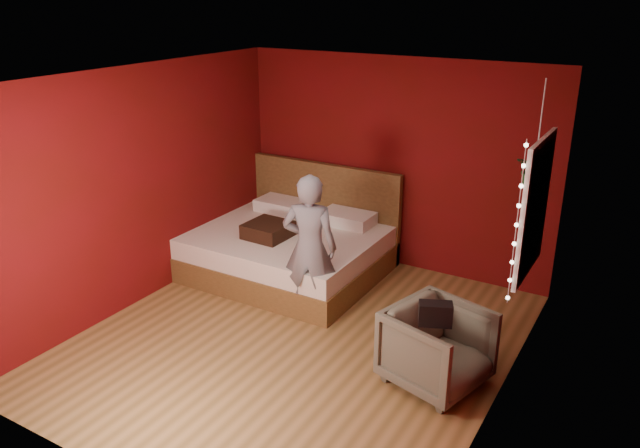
% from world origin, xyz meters
% --- Properties ---
extents(floor, '(4.50, 4.50, 0.00)m').
position_xyz_m(floor, '(0.00, 0.00, 0.00)').
color(floor, olive).
rests_on(floor, ground).
extents(room_walls, '(4.04, 4.54, 2.62)m').
position_xyz_m(room_walls, '(0.00, 0.00, 1.68)').
color(room_walls, '#620A0E').
rests_on(room_walls, ground).
extents(window, '(0.05, 0.97, 1.27)m').
position_xyz_m(window, '(1.97, 0.90, 1.50)').
color(window, white).
rests_on(window, room_walls).
extents(fairy_lights, '(0.04, 0.04, 1.45)m').
position_xyz_m(fairy_lights, '(1.94, 0.37, 1.50)').
color(fairy_lights, silver).
rests_on(fairy_lights, room_walls).
extents(bed, '(2.18, 1.86, 1.20)m').
position_xyz_m(bed, '(-0.94, 1.37, 0.31)').
color(bed, brown).
rests_on(bed, ground).
extents(person, '(0.67, 0.54, 1.59)m').
position_xyz_m(person, '(-0.15, 0.50, 0.80)').
color(person, slate).
rests_on(person, ground).
extents(armchair, '(0.98, 0.97, 0.73)m').
position_xyz_m(armchair, '(1.46, 0.02, 0.37)').
color(armchair, '#5E5E4A').
rests_on(armchair, ground).
extents(handbag, '(0.31, 0.24, 0.20)m').
position_xyz_m(handbag, '(1.50, -0.22, 0.83)').
color(handbag, black).
rests_on(handbag, armchair).
extents(throw_pillow, '(0.51, 0.51, 0.17)m').
position_xyz_m(throw_pillow, '(-1.05, 1.04, 0.63)').
color(throw_pillow, black).
rests_on(throw_pillow, bed).
extents(hanging_plant, '(0.35, 0.32, 1.00)m').
position_xyz_m(hanging_plant, '(1.88, 1.15, 1.78)').
color(hanging_plant, silver).
rests_on(hanging_plant, room_walls).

